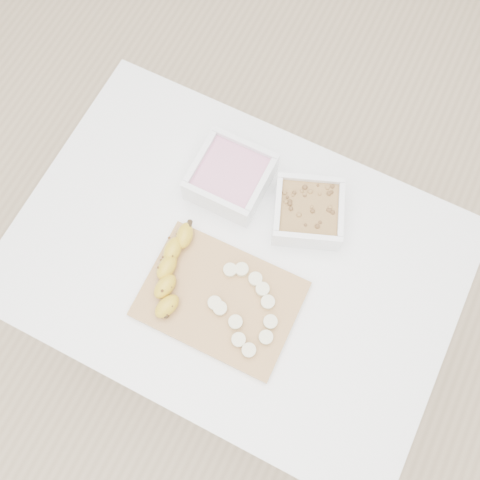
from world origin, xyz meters
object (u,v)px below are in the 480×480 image
at_px(bowl_yogurt, 231,177).
at_px(cutting_board, 220,299).
at_px(table, 234,270).
at_px(banana, 172,272).
at_px(bowl_granola, 308,212).

bearing_deg(bowl_yogurt, cutting_board, -67.91).
relative_size(table, banana, 4.68).
bearing_deg(banana, cutting_board, -4.73).
distance_m(bowl_yogurt, cutting_board, 0.28).
xyz_separation_m(table, bowl_yogurt, (-0.09, 0.16, 0.14)).
distance_m(bowl_granola, cutting_board, 0.28).
xyz_separation_m(table, cutting_board, (0.01, -0.10, 0.10)).
relative_size(cutting_board, banana, 1.57).
height_order(bowl_granola, banana, bowl_granola).
relative_size(table, bowl_granola, 5.09).
distance_m(table, cutting_board, 0.14).
distance_m(table, banana, 0.19).
bearing_deg(bowl_granola, table, -122.12).
xyz_separation_m(bowl_yogurt, bowl_granola, (0.19, 0.00, -0.00)).
bearing_deg(cutting_board, banana, 178.80).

